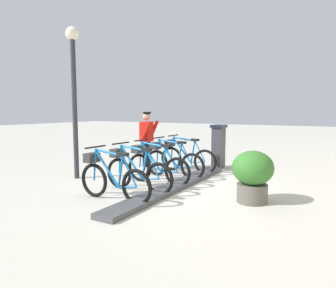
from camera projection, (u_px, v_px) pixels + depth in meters
ground_plane at (175, 189)px, 6.78m from camera, size 60.00×60.00×0.00m
dock_rail_base at (175, 186)px, 6.77m from camera, size 0.44×4.71×0.10m
payment_kiosk at (218, 146)px, 9.14m from camera, size 0.36×0.52×1.28m
bike_docked_0 at (185, 157)px, 8.55m from camera, size 1.72×0.54×1.02m
bike_docked_1 at (172, 161)px, 7.88m from camera, size 1.72×0.54×1.02m
bike_docked_2 at (155, 165)px, 7.21m from camera, size 1.72×0.54×1.02m
bike_docked_3 at (135, 171)px, 6.53m from camera, size 1.72×0.54×1.02m
bike_docked_4 at (111, 178)px, 5.86m from camera, size 1.72×0.54×1.02m
worker_near_rack at (147, 138)px, 8.82m from camera, size 0.49×0.66×1.66m
lamp_post at (74, 80)px, 7.55m from camera, size 0.32×0.32×3.70m
planter_bush at (253, 174)px, 5.71m from camera, size 0.76×0.76×0.97m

